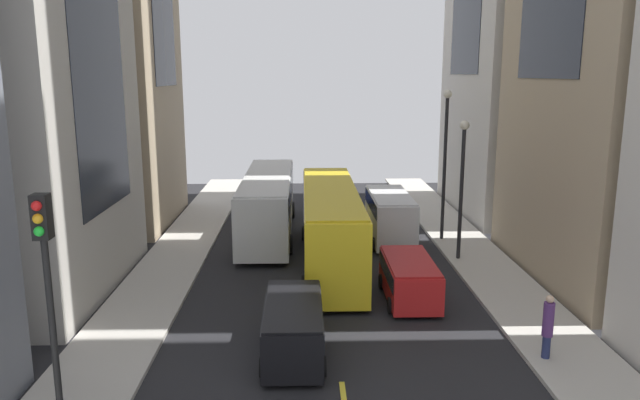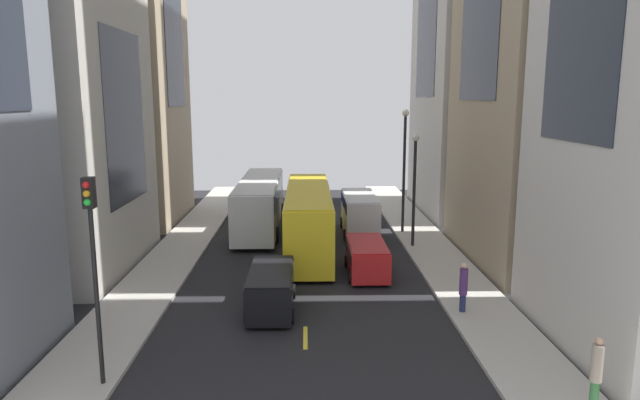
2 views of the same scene
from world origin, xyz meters
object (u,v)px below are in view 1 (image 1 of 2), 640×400
city_bus_white (268,199)px  car_blue_0 (333,185)px  streetcar_yellow (330,219)px  car_red_1 (409,276)px  traffic_light_near_corner (48,291)px  car_black_2 (293,325)px  pedestrian_walking_far (548,325)px  delivery_van_white (390,214)px

city_bus_white → car_blue_0: size_ratio=2.63×
city_bus_white → streetcar_yellow: 6.23m
car_blue_0 → car_red_1: 19.81m
streetcar_yellow → traffic_light_near_corner: bearing=-112.0°
streetcar_yellow → car_black_2: streetcar_yellow is taller
pedestrian_walking_far → traffic_light_near_corner: (-12.61, -5.53, 3.30)m
pedestrian_walking_far → car_red_1: bearing=-58.2°
car_blue_0 → pedestrian_walking_far: pedestrian_walking_far is taller
city_bus_white → delivery_van_white: 6.78m
delivery_van_white → car_blue_0: delivery_van_white is taller
streetcar_yellow → delivery_van_white: 5.00m
city_bus_white → traffic_light_near_corner: (-3.15, -21.07, 2.53)m
delivery_van_white → pedestrian_walking_far: (2.90, -13.88, -0.28)m
delivery_van_white → car_red_1: (-0.44, -8.55, -0.53)m
car_red_1 → delivery_van_white: bearing=87.1°
car_black_2 → pedestrian_walking_far: bearing=-5.2°
city_bus_white → car_red_1: city_bus_white is taller
car_black_2 → pedestrian_walking_far: (7.83, -0.72, 0.21)m
delivery_van_white → car_red_1: size_ratio=1.34×
car_red_1 → pedestrian_walking_far: 6.30m
city_bus_white → car_blue_0: 10.38m
city_bus_white → car_red_1: 11.94m
streetcar_yellow → traffic_light_near_corner: (-6.37, -15.73, 2.41)m
streetcar_yellow → delivery_van_white: bearing=47.8°
streetcar_yellow → car_black_2: 9.68m
city_bus_white → delivery_van_white: city_bus_white is taller
car_red_1 → traffic_light_near_corner: size_ratio=0.67×
delivery_van_white → pedestrian_walking_far: bearing=-78.2°
city_bus_white → delivery_van_white: size_ratio=2.18×
car_black_2 → traffic_light_near_corner: traffic_light_near_corner is taller
streetcar_yellow → city_bus_white: bearing=121.1°
car_blue_0 → pedestrian_walking_far: 25.60m
car_blue_0 → car_red_1: car_blue_0 is taller
car_red_1 → car_blue_0: bearing=95.9°
delivery_van_white → car_blue_0: bearing=102.5°
delivery_van_white → car_blue_0: size_ratio=1.21×
car_red_1 → car_black_2: car_black_2 is taller
city_bus_white → car_black_2: bearing=-83.7°
pedestrian_walking_far → car_blue_0: bearing=-78.2°
car_black_2 → pedestrian_walking_far: pedestrian_walking_far is taller
delivery_van_white → pedestrian_walking_far: 14.18m
city_bus_white → car_black_2: city_bus_white is taller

